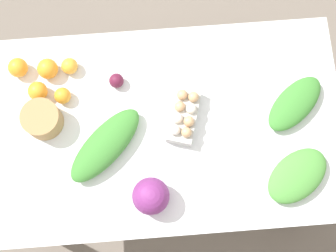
{
  "coord_description": "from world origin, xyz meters",
  "views": [
    {
      "loc": [
        -0.03,
        -0.42,
        2.52
      ],
      "look_at": [
        0.0,
        0.0,
        0.72
      ],
      "focal_mm": 50.0,
      "sensor_mm": 36.0,
      "label": 1
    }
  ],
  "objects_px": {
    "greens_bunch_scallion": "(295,104)",
    "orange_2": "(48,69)",
    "cabbage_purple": "(151,196)",
    "beet_root": "(116,81)",
    "egg_carton": "(184,115)",
    "paper_bag": "(42,119)",
    "orange_1": "(70,66)",
    "orange_0": "(18,68)",
    "orange_3": "(63,96)",
    "greens_bunch_beet_tops": "(297,176)",
    "orange_4": "(38,91)",
    "greens_bunch_chard": "(105,145)"
  },
  "relations": [
    {
      "from": "greens_bunch_scallion",
      "to": "orange_1",
      "type": "bearing_deg",
      "value": 165.62
    },
    {
      "from": "greens_bunch_chard",
      "to": "beet_root",
      "type": "xyz_separation_m",
      "value": [
        0.06,
        0.26,
        -0.01
      ]
    },
    {
      "from": "beet_root",
      "to": "paper_bag",
      "type": "bearing_deg",
      "value": -154.2
    },
    {
      "from": "cabbage_purple",
      "to": "greens_bunch_beet_tops",
      "type": "height_order",
      "value": "cabbage_purple"
    },
    {
      "from": "greens_bunch_beet_tops",
      "to": "orange_0",
      "type": "xyz_separation_m",
      "value": [
        -1.06,
        0.52,
        0.0
      ]
    },
    {
      "from": "paper_bag",
      "to": "orange_0",
      "type": "distance_m",
      "value": 0.25
    },
    {
      "from": "orange_4",
      "to": "beet_root",
      "type": "bearing_deg",
      "value": 4.12
    },
    {
      "from": "paper_bag",
      "to": "greens_bunch_scallion",
      "type": "xyz_separation_m",
      "value": [
        1.0,
        -0.01,
        -0.02
      ]
    },
    {
      "from": "orange_4",
      "to": "orange_0",
      "type": "bearing_deg",
      "value": 126.36
    },
    {
      "from": "egg_carton",
      "to": "greens_bunch_beet_tops",
      "type": "height_order",
      "value": "egg_carton"
    },
    {
      "from": "cabbage_purple",
      "to": "orange_2",
      "type": "xyz_separation_m",
      "value": [
        -0.38,
        0.54,
        -0.03
      ]
    },
    {
      "from": "orange_3",
      "to": "paper_bag",
      "type": "bearing_deg",
      "value": -129.29
    },
    {
      "from": "egg_carton",
      "to": "orange_4",
      "type": "relative_size",
      "value": 3.14
    },
    {
      "from": "greens_bunch_chard",
      "to": "orange_2",
      "type": "bearing_deg",
      "value": 123.31
    },
    {
      "from": "egg_carton",
      "to": "greens_bunch_chard",
      "type": "bearing_deg",
      "value": 122.81
    },
    {
      "from": "paper_bag",
      "to": "egg_carton",
      "type": "bearing_deg",
      "value": -2.55
    },
    {
      "from": "egg_carton",
      "to": "orange_2",
      "type": "height_order",
      "value": "egg_carton"
    },
    {
      "from": "orange_1",
      "to": "orange_2",
      "type": "bearing_deg",
      "value": -174.69
    },
    {
      "from": "greens_bunch_scallion",
      "to": "orange_2",
      "type": "bearing_deg",
      "value": 167.3
    },
    {
      "from": "egg_carton",
      "to": "orange_0",
      "type": "height_order",
      "value": "egg_carton"
    },
    {
      "from": "paper_bag",
      "to": "orange_4",
      "type": "height_order",
      "value": "paper_bag"
    },
    {
      "from": "greens_bunch_beet_tops",
      "to": "orange_1",
      "type": "height_order",
      "value": "greens_bunch_beet_tops"
    },
    {
      "from": "paper_bag",
      "to": "orange_3",
      "type": "xyz_separation_m",
      "value": [
        0.08,
        0.1,
        -0.02
      ]
    },
    {
      "from": "cabbage_purple",
      "to": "greens_bunch_chard",
      "type": "distance_m",
      "value": 0.27
    },
    {
      "from": "cabbage_purple",
      "to": "egg_carton",
      "type": "relative_size",
      "value": 0.58
    },
    {
      "from": "greens_bunch_chard",
      "to": "greens_bunch_beet_tops",
      "type": "bearing_deg",
      "value": -13.54
    },
    {
      "from": "cabbage_purple",
      "to": "orange_3",
      "type": "distance_m",
      "value": 0.54
    },
    {
      "from": "orange_2",
      "to": "greens_bunch_scallion",
      "type": "bearing_deg",
      "value": -12.7
    },
    {
      "from": "orange_1",
      "to": "orange_0",
      "type": "bearing_deg",
      "value": 178.06
    },
    {
      "from": "greens_bunch_chard",
      "to": "orange_0",
      "type": "distance_m",
      "value": 0.48
    },
    {
      "from": "egg_carton",
      "to": "beet_root",
      "type": "distance_m",
      "value": 0.31
    },
    {
      "from": "orange_0",
      "to": "orange_3",
      "type": "distance_m",
      "value": 0.22
    },
    {
      "from": "orange_0",
      "to": "orange_2",
      "type": "xyz_separation_m",
      "value": [
        0.12,
        -0.02,
        0.0
      ]
    },
    {
      "from": "orange_1",
      "to": "paper_bag",
      "type": "bearing_deg",
      "value": -116.63
    },
    {
      "from": "greens_bunch_chard",
      "to": "orange_2",
      "type": "height_order",
      "value": "orange_2"
    },
    {
      "from": "greens_bunch_chard",
      "to": "greens_bunch_beet_tops",
      "type": "xyz_separation_m",
      "value": [
        0.73,
        -0.17,
        -0.01
      ]
    },
    {
      "from": "orange_2",
      "to": "orange_4",
      "type": "height_order",
      "value": "orange_2"
    },
    {
      "from": "greens_bunch_chard",
      "to": "orange_3",
      "type": "bearing_deg",
      "value": 126.93
    },
    {
      "from": "orange_4",
      "to": "greens_bunch_chard",
      "type": "bearing_deg",
      "value": -42.81
    },
    {
      "from": "paper_bag",
      "to": "orange_0",
      "type": "bearing_deg",
      "value": 113.18
    },
    {
      "from": "beet_root",
      "to": "orange_0",
      "type": "xyz_separation_m",
      "value": [
        -0.39,
        0.08,
        0.01
      ]
    },
    {
      "from": "egg_carton",
      "to": "beet_root",
      "type": "relative_size",
      "value": 4.11
    },
    {
      "from": "paper_bag",
      "to": "greens_bunch_beet_tops",
      "type": "height_order",
      "value": "paper_bag"
    },
    {
      "from": "greens_bunch_scallion",
      "to": "greens_bunch_beet_tops",
      "type": "height_order",
      "value": "greens_bunch_beet_tops"
    },
    {
      "from": "orange_3",
      "to": "orange_4",
      "type": "xyz_separation_m",
      "value": [
        -0.1,
        0.02,
        0.01
      ]
    },
    {
      "from": "greens_bunch_scallion",
      "to": "beet_root",
      "type": "xyz_separation_m",
      "value": [
        -0.7,
        0.15,
        -0.0
      ]
    },
    {
      "from": "greens_bunch_scallion",
      "to": "orange_4",
      "type": "relative_size",
      "value": 3.62
    },
    {
      "from": "egg_carton",
      "to": "orange_2",
      "type": "distance_m",
      "value": 0.58
    },
    {
      "from": "beet_root",
      "to": "orange_3",
      "type": "xyz_separation_m",
      "value": [
        -0.22,
        -0.05,
        0.0
      ]
    },
    {
      "from": "egg_carton",
      "to": "beet_root",
      "type": "height_order",
      "value": "egg_carton"
    }
  ]
}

